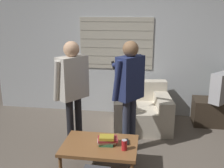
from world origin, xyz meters
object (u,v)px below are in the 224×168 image
object	(u,v)px
armchair_beige	(141,110)
spare_remote	(127,142)
person_left_standing	(72,83)
soda_can	(124,145)
book_stack	(107,140)
person_right_standing	(129,84)
coffee_table	(100,147)

from	to	relation	value
armchair_beige	spare_remote	bearing A→B (deg)	77.32
person_left_standing	soda_can	xyz separation A→B (m)	(0.80, -0.65, -0.53)
soda_can	book_stack	bearing A→B (deg)	158.40
person_left_standing	soda_can	bearing A→B (deg)	-94.30
spare_remote	person_right_standing	bearing A→B (deg)	84.20
spare_remote	book_stack	bearing A→B (deg)	-169.09
person_left_standing	soda_can	size ratio (longest dim) A/B	12.51
spare_remote	coffee_table	bearing A→B (deg)	-174.78
armchair_beige	book_stack	bearing A→B (deg)	68.78
soda_can	person_right_standing	bearing A→B (deg)	91.09
armchair_beige	spare_remote	distance (m)	1.41
book_stack	soda_can	world-z (taller)	soda_can
armchair_beige	soda_can	size ratio (longest dim) A/B	8.42
book_stack	spare_remote	world-z (taller)	book_stack
person_left_standing	book_stack	world-z (taller)	person_left_standing
person_right_standing	soda_can	bearing A→B (deg)	-142.36
book_stack	spare_remote	distance (m)	0.25
book_stack	spare_remote	xyz separation A→B (m)	(0.23, 0.08, -0.05)
coffee_table	person_right_standing	size ratio (longest dim) A/B	0.57
book_stack	soda_can	xyz separation A→B (m)	(0.22, -0.09, 0.00)
coffee_table	book_stack	bearing A→B (deg)	-2.42
person_right_standing	soda_can	xyz separation A→B (m)	(0.01, -0.73, -0.53)
coffee_table	soda_can	distance (m)	0.33
armchair_beige	coffee_table	size ratio (longest dim) A/B	1.17
person_left_standing	spare_remote	bearing A→B (deg)	-85.67
person_right_standing	person_left_standing	bearing A→B (deg)	131.87
person_right_standing	soda_can	size ratio (longest dim) A/B	12.58
armchair_beige	person_right_standing	size ratio (longest dim) A/B	0.67
coffee_table	person_right_standing	distance (m)	0.94
armchair_beige	person_left_standing	size ratio (longest dim) A/B	0.67
armchair_beige	person_left_standing	distance (m)	1.48
person_right_standing	spare_remote	world-z (taller)	person_right_standing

